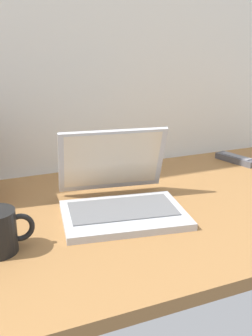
% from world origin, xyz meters
% --- Properties ---
extents(desk, '(1.60, 0.76, 0.03)m').
position_xyz_m(desk, '(0.00, 0.00, 0.01)').
color(desk, olive).
rests_on(desk, ground).
extents(laptop, '(0.35, 0.34, 0.21)m').
position_xyz_m(laptop, '(-0.04, 0.01, 0.07)').
color(laptop, '#B2B5BA').
rests_on(laptop, desk).
extents(remote_control_near, '(0.08, 0.17, 0.02)m').
position_xyz_m(remote_control_near, '(0.52, 0.24, 0.04)').
color(remote_control_near, '#4C4C51').
rests_on(remote_control_near, desk).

